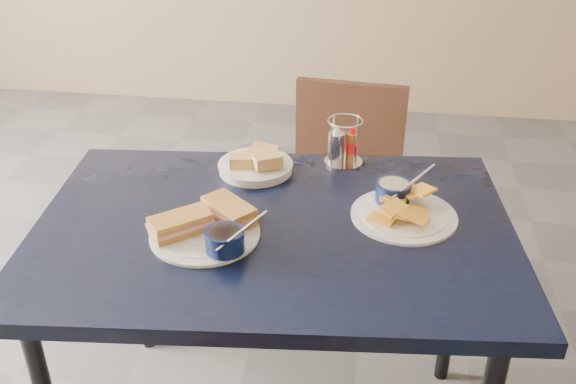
# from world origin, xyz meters

# --- Properties ---
(dining_table) EXTENTS (1.24, 0.89, 0.75)m
(dining_table) POSITION_xyz_m (0.15, -0.10, 0.68)
(dining_table) COLOR black
(dining_table) RESTS_ON ground
(chair_far) EXTENTS (0.42, 0.41, 0.83)m
(chair_far) POSITION_xyz_m (0.27, 0.62, 0.47)
(chair_far) COLOR black
(chair_far) RESTS_ON ground
(sandwich_plate) EXTENTS (0.30, 0.27, 0.12)m
(sandwich_plate) POSITION_xyz_m (0.01, -0.17, 0.78)
(sandwich_plate) COLOR white
(sandwich_plate) RESTS_ON dining_table
(plantain_plate) EXTENTS (0.26, 0.26, 0.12)m
(plantain_plate) POSITION_xyz_m (0.46, 0.00, 0.77)
(plantain_plate) COLOR white
(plantain_plate) RESTS_ON dining_table
(bread_basket) EXTENTS (0.21, 0.21, 0.07)m
(bread_basket) POSITION_xyz_m (0.06, 0.17, 0.77)
(bread_basket) COLOR white
(bread_basket) RESTS_ON dining_table
(condiment_caddy) EXTENTS (0.11, 0.11, 0.14)m
(condiment_caddy) POSITION_xyz_m (0.29, 0.26, 0.81)
(condiment_caddy) COLOR silver
(condiment_caddy) RESTS_ON dining_table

